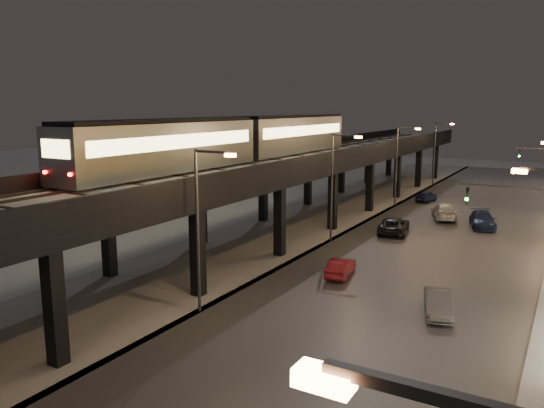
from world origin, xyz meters
The scene contains 17 objects.
road_surface centered at (7.50, 35.00, 0.03)m, with size 17.00×120.00×0.06m, color #46474D.
under_viaduct_pavement centered at (-6.00, 35.00, 0.03)m, with size 11.00×120.00×0.06m, color #9FA1A8.
elevated_viaduct centered at (-6.00, 31.84, 5.62)m, with size 9.00×100.00×6.30m.
viaduct_trackbed centered at (-6.01, 31.97, 6.39)m, with size 8.40×100.00×0.32m.
viaduct_parapet_streetside centered at (-1.65, 32.00, 6.85)m, with size 0.30×100.00×1.10m, color black.
viaduct_parapet_far centered at (-10.35, 32.00, 6.85)m, with size 0.30×100.00×1.10m, color black.
streetlight_left_1 centered at (-0.43, 13.00, 5.24)m, with size 2.57×0.28×9.00m.
streetlight_left_2 centered at (-0.43, 31.00, 5.24)m, with size 2.57×0.28×9.00m.
streetlight_left_3 centered at (-0.43, 49.00, 5.24)m, with size 2.57×0.28×9.00m.
streetlight_left_4 centered at (-0.43, 67.00, 5.24)m, with size 2.57×0.28×9.00m.
subway_train centered at (-8.50, 29.25, 8.47)m, with size 3.11×37.71×3.72m.
car_near_white centered at (3.71, 22.56, 0.61)m, with size 1.30×3.72×1.23m, color maroon.
car_mid_silver centered at (3.12, 36.22, 0.71)m, with size 2.37×5.13×1.43m, color black.
car_mid_dark centered at (5.68, 44.66, 0.76)m, with size 2.14×5.26×1.53m, color silver.
car_far_white centered at (1.69, 53.69, 0.63)m, with size 1.50×3.72×1.27m, color #151B3F.
car_onc_silver centered at (10.87, 19.00, 0.64)m, with size 1.36×3.89×1.28m, color slate.
car_onc_white centered at (9.61, 42.53, 0.73)m, with size 2.05×5.04×1.46m, color #1B244F.
Camera 1 is at (16.60, -9.09, 11.22)m, focal length 35.00 mm.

